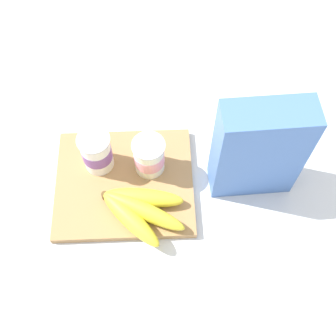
{
  "coord_description": "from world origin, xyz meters",
  "views": [
    {
      "loc": [
        0.08,
        -0.41,
        0.82
      ],
      "look_at": [
        0.09,
        0.0,
        0.07
      ],
      "focal_mm": 44.97,
      "sensor_mm": 36.0,
      "label": 1
    }
  ],
  "objects_px": {
    "yogurt_cup_back": "(149,156)",
    "banana_bunch": "(139,209)",
    "cutting_board": "(125,183)",
    "yogurt_cup_front": "(97,152)",
    "cereal_box": "(258,150)"
  },
  "relations": [
    {
      "from": "yogurt_cup_back",
      "to": "banana_bunch",
      "type": "bearing_deg",
      "value": -101.88
    },
    {
      "from": "cutting_board",
      "to": "yogurt_cup_front",
      "type": "xyz_separation_m",
      "value": [
        -0.05,
        0.04,
        0.06
      ]
    },
    {
      "from": "cereal_box",
      "to": "banana_bunch",
      "type": "bearing_deg",
      "value": -164.43
    },
    {
      "from": "cereal_box",
      "to": "yogurt_cup_front",
      "type": "bearing_deg",
      "value": 169.86
    },
    {
      "from": "cutting_board",
      "to": "banana_bunch",
      "type": "xyz_separation_m",
      "value": [
        0.03,
        -0.07,
        0.03
      ]
    },
    {
      "from": "cereal_box",
      "to": "banana_bunch",
      "type": "distance_m",
      "value": 0.26
    },
    {
      "from": "cereal_box",
      "to": "cutting_board",
      "type": "bearing_deg",
      "value": 177.88
    },
    {
      "from": "cutting_board",
      "to": "cereal_box",
      "type": "relative_size",
      "value": 1.18
    },
    {
      "from": "cereal_box",
      "to": "yogurt_cup_front",
      "type": "xyz_separation_m",
      "value": [
        -0.32,
        0.04,
        -0.06
      ]
    },
    {
      "from": "yogurt_cup_front",
      "to": "banana_bunch",
      "type": "height_order",
      "value": "yogurt_cup_front"
    },
    {
      "from": "yogurt_cup_front",
      "to": "yogurt_cup_back",
      "type": "distance_m",
      "value": 0.11
    },
    {
      "from": "cereal_box",
      "to": "yogurt_cup_front",
      "type": "distance_m",
      "value": 0.33
    },
    {
      "from": "cutting_board",
      "to": "cereal_box",
      "type": "bearing_deg",
      "value": 0.28
    },
    {
      "from": "yogurt_cup_front",
      "to": "banana_bunch",
      "type": "distance_m",
      "value": 0.15
    },
    {
      "from": "cereal_box",
      "to": "yogurt_cup_front",
      "type": "height_order",
      "value": "cereal_box"
    }
  ]
}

